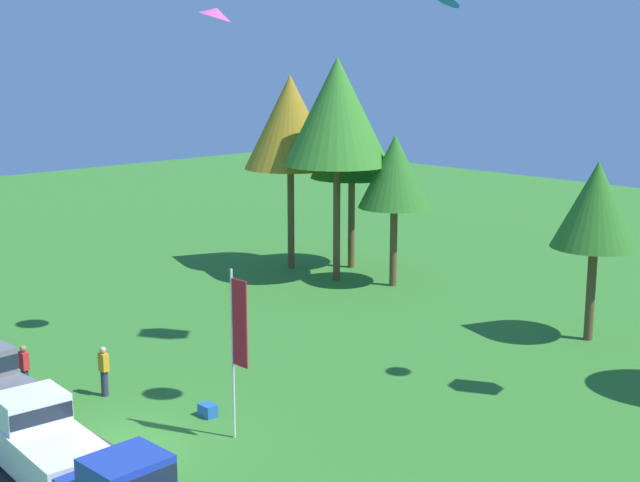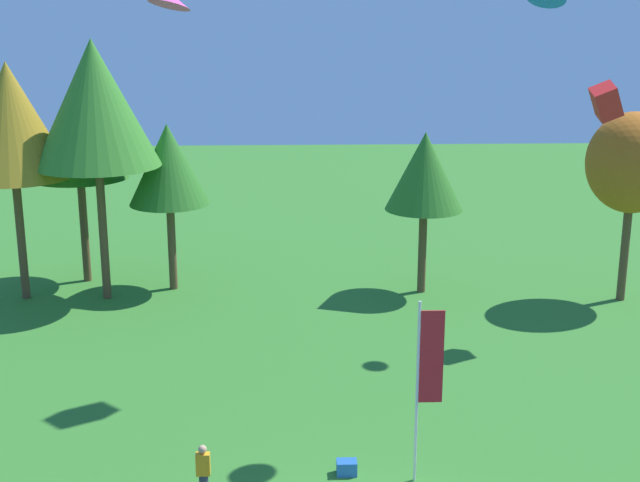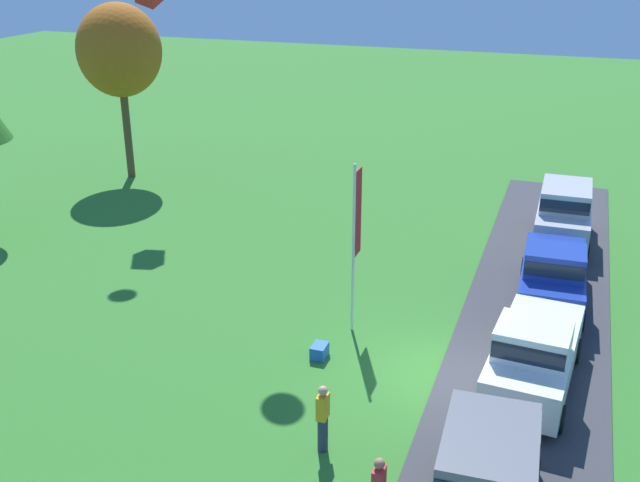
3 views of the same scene
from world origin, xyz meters
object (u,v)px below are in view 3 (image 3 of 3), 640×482
Objects in this scene: car_pickup_near_entrance at (553,274)px; car_pickup_far_end at (534,354)px; car_suv_mid_row at (564,212)px; flag_banner at (356,225)px; tree_far_right at (119,51)px; person_on_lawn at (323,418)px; cooler_box at (319,351)px; car_suv_by_flagpole at (487,479)px.

car_pickup_far_end is at bearing 177.99° from car_pickup_near_entrance.
car_suv_mid_row is 0.89× the size of flag_banner.
car_suv_mid_row is at bearing -0.71° from car_pickup_near_entrance.
tree_far_right reaches higher than car_pickup_far_end.
cooler_box is at bearing 20.43° from person_on_lawn.
cooler_box is (-12.88, -14.25, -5.81)m from tree_far_right.
flag_banner is at bearing 147.85° from car_suv_mid_row.
flag_banner is 9.22× the size of cooler_box.
car_pickup_near_entrance is at bearing -47.40° from cooler_box.
person_on_lawn is (-9.19, 4.46, -0.23)m from car_pickup_near_entrance.
car_suv_by_flagpole is at bearing -132.80° from tree_far_right.
flag_banner reaches higher than car_suv_by_flagpole.
car_pickup_near_entrance is at bearing -110.38° from tree_far_right.
car_pickup_near_entrance is 1.09× the size of car_suv_mid_row.
cooler_box is (5.15, 5.22, -1.10)m from car_suv_by_flagpole.
car_suv_by_flagpole is at bearing -146.19° from flag_banner.
car_suv_by_flagpole reaches higher than person_on_lawn.
car_suv_by_flagpole is at bearing 177.42° from car_suv_mid_row.
car_pickup_far_end is 5.17m from car_pickup_near_entrance.
car_suv_mid_row is 10.62m from flag_banner.
cooler_box is (-5.40, 5.88, -0.91)m from car_pickup_near_entrance.
tree_far_right reaches higher than car_suv_mid_row.
flag_banner is (-10.82, -14.65, -2.74)m from tree_far_right.
tree_far_right is at bearing 43.22° from person_on_lawn.
tree_far_right is (16.67, 15.67, 5.13)m from person_on_lawn.
flag_banner is 3.72m from cooler_box.
car_suv_mid_row is 12.46m from cooler_box.
tree_far_right is 20.07m from cooler_box.
car_suv_mid_row is (5.49, -0.07, 0.19)m from car_pickup_near_entrance.
flag_banner reaches higher than car_suv_mid_row.
car_suv_by_flagpole is 0.91× the size of flag_banner.
car_suv_by_flagpole is 0.93× the size of car_pickup_near_entrance.
flag_banner reaches higher than person_on_lawn.
car_pickup_far_end is 3.00× the size of person_on_lawn.
car_pickup_near_entrance is 6.78m from flag_banner.
cooler_box is at bearing 132.60° from car_pickup_near_entrance.
tree_far_right is (1.99, 20.20, 4.72)m from car_suv_mid_row.
car_suv_mid_row reaches higher than cooler_box.
car_suv_mid_row reaches higher than car_pickup_far_end.
flag_banner is (-8.84, 5.55, 1.97)m from car_suv_mid_row.
person_on_lawn is 23.45m from tree_far_right.
car_pickup_far_end is 5.77m from cooler_box.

